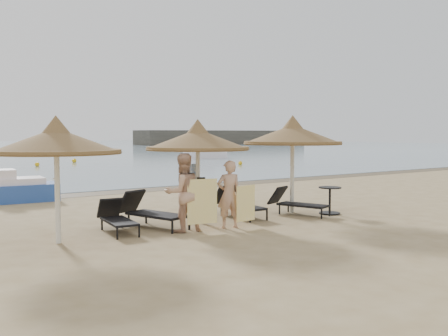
{
  "coord_description": "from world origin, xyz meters",
  "views": [
    {
      "loc": [
        -7.41,
        -9.86,
        2.41
      ],
      "look_at": [
        0.24,
        1.2,
        1.47
      ],
      "focal_mm": 40.0,
      "sensor_mm": 36.0,
      "label": 1
    }
  ],
  "objects_px": {
    "palapa_center": "(198,140)",
    "side_table": "(330,201)",
    "lounger_far_right": "(295,202)",
    "lounger_near_right": "(237,203)",
    "lounger_far_left": "(116,217)",
    "lounger_near_left": "(149,211)",
    "palapa_left": "(56,142)",
    "person_left": "(183,186)",
    "person_right": "(229,189)",
    "palapa_right": "(293,135)",
    "pedal_boat": "(19,189)"
  },
  "relations": [
    {
      "from": "palapa_right",
      "to": "person_right",
      "type": "bearing_deg",
      "value": -162.93
    },
    {
      "from": "lounger_near_right",
      "to": "person_left",
      "type": "xyz_separation_m",
      "value": [
        -2.43,
        -1.06,
        0.73
      ]
    },
    {
      "from": "palapa_left",
      "to": "person_left",
      "type": "bearing_deg",
      "value": -8.69
    },
    {
      "from": "palapa_right",
      "to": "lounger_far_right",
      "type": "relative_size",
      "value": 1.57
    },
    {
      "from": "palapa_left",
      "to": "lounger_far_left",
      "type": "bearing_deg",
      "value": 17.97
    },
    {
      "from": "lounger_far_right",
      "to": "person_left",
      "type": "relative_size",
      "value": 0.85
    },
    {
      "from": "palapa_center",
      "to": "lounger_far_right",
      "type": "relative_size",
      "value": 1.49
    },
    {
      "from": "lounger_near_left",
      "to": "lounger_near_right",
      "type": "distance_m",
      "value": 2.82
    },
    {
      "from": "palapa_center",
      "to": "side_table",
      "type": "relative_size",
      "value": 3.48
    },
    {
      "from": "pedal_boat",
      "to": "lounger_far_right",
      "type": "bearing_deg",
      "value": -47.2
    },
    {
      "from": "lounger_far_right",
      "to": "person_left",
      "type": "distance_m",
      "value": 4.15
    },
    {
      "from": "pedal_boat",
      "to": "lounger_near_left",
      "type": "bearing_deg",
      "value": -72.46
    },
    {
      "from": "person_right",
      "to": "palapa_center",
      "type": "bearing_deg",
      "value": -62.99
    },
    {
      "from": "person_left",
      "to": "person_right",
      "type": "bearing_deg",
      "value": 172.28
    },
    {
      "from": "person_right",
      "to": "person_left",
      "type": "bearing_deg",
      "value": 5.75
    },
    {
      "from": "lounger_far_left",
      "to": "pedal_boat",
      "type": "bearing_deg",
      "value": 101.53
    },
    {
      "from": "person_right",
      "to": "pedal_boat",
      "type": "relative_size",
      "value": 0.78
    },
    {
      "from": "palapa_center",
      "to": "side_table",
      "type": "bearing_deg",
      "value": -15.4
    },
    {
      "from": "person_left",
      "to": "palapa_left",
      "type": "bearing_deg",
      "value": -4.87
    },
    {
      "from": "palapa_left",
      "to": "lounger_near_right",
      "type": "distance_m",
      "value": 5.66
    },
    {
      "from": "lounger_far_left",
      "to": "lounger_near_left",
      "type": "bearing_deg",
      "value": 12.19
    },
    {
      "from": "lounger_near_left",
      "to": "person_right",
      "type": "bearing_deg",
      "value": -57.06
    },
    {
      "from": "palapa_left",
      "to": "palapa_right",
      "type": "distance_m",
      "value": 7.1
    },
    {
      "from": "side_table",
      "to": "pedal_boat",
      "type": "distance_m",
      "value": 10.79
    },
    {
      "from": "palapa_right",
      "to": "lounger_far_left",
      "type": "height_order",
      "value": "palapa_right"
    },
    {
      "from": "lounger_near_right",
      "to": "pedal_boat",
      "type": "bearing_deg",
      "value": 124.37
    },
    {
      "from": "palapa_left",
      "to": "pedal_boat",
      "type": "bearing_deg",
      "value": 83.58
    },
    {
      "from": "side_table",
      "to": "pedal_boat",
      "type": "xyz_separation_m",
      "value": [
        -6.99,
        8.21,
        0.05
      ]
    },
    {
      "from": "person_left",
      "to": "person_right",
      "type": "relative_size",
      "value": 1.12
    },
    {
      "from": "lounger_far_left",
      "to": "person_left",
      "type": "height_order",
      "value": "person_left"
    },
    {
      "from": "palapa_left",
      "to": "palapa_center",
      "type": "height_order",
      "value": "palapa_left"
    },
    {
      "from": "lounger_far_left",
      "to": "person_left",
      "type": "xyz_separation_m",
      "value": [
        1.33,
        -0.95,
        0.77
      ]
    },
    {
      "from": "palapa_right",
      "to": "side_table",
      "type": "xyz_separation_m",
      "value": [
        0.76,
        -0.83,
        -1.97
      ]
    },
    {
      "from": "palapa_right",
      "to": "lounger_far_left",
      "type": "relative_size",
      "value": 1.68
    },
    {
      "from": "lounger_far_left",
      "to": "lounger_far_right",
      "type": "distance_m",
      "value": 5.43
    },
    {
      "from": "palapa_center",
      "to": "lounger_far_right",
      "type": "xyz_separation_m",
      "value": [
        3.06,
        -0.56,
        -1.86
      ]
    },
    {
      "from": "person_left",
      "to": "lounger_far_right",
      "type": "bearing_deg",
      "value": -170.99
    },
    {
      "from": "lounger_near_left",
      "to": "palapa_center",
      "type": "bearing_deg",
      "value": -23.13
    },
    {
      "from": "palapa_center",
      "to": "pedal_boat",
      "type": "height_order",
      "value": "palapa_center"
    },
    {
      "from": "palapa_left",
      "to": "palapa_right",
      "type": "xyz_separation_m",
      "value": [
        7.09,
        0.23,
        0.13
      ]
    },
    {
      "from": "palapa_center",
      "to": "lounger_near_right",
      "type": "height_order",
      "value": "palapa_center"
    },
    {
      "from": "lounger_far_right",
      "to": "lounger_far_left",
      "type": "bearing_deg",
      "value": 154.52
    },
    {
      "from": "palapa_left",
      "to": "person_right",
      "type": "distance_m",
      "value": 4.33
    },
    {
      "from": "palapa_center",
      "to": "lounger_near_right",
      "type": "bearing_deg",
      "value": 5.43
    },
    {
      "from": "pedal_boat",
      "to": "palapa_right",
      "type": "bearing_deg",
      "value": -45.43
    },
    {
      "from": "palapa_left",
      "to": "palapa_center",
      "type": "xyz_separation_m",
      "value": [
        3.9,
        0.48,
        -0.0
      ]
    },
    {
      "from": "palapa_left",
      "to": "side_table",
      "type": "xyz_separation_m",
      "value": [
        7.85,
        -0.6,
        -1.85
      ]
    },
    {
      "from": "lounger_near_right",
      "to": "pedal_boat",
      "type": "distance_m",
      "value": 8.29
    },
    {
      "from": "lounger_far_left",
      "to": "pedal_boat",
      "type": "distance_m",
      "value": 7.14
    },
    {
      "from": "pedal_boat",
      "to": "person_right",
      "type": "bearing_deg",
      "value": -64.3
    }
  ]
}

